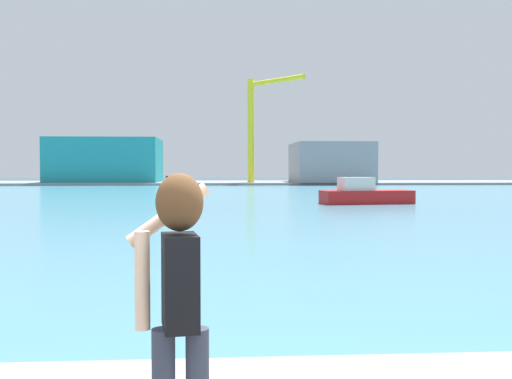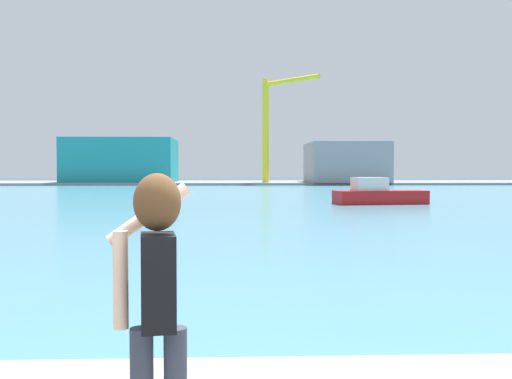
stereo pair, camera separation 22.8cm
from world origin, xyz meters
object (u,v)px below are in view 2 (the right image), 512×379
object	(u,v)px
person_photographer	(156,287)
warehouse_left	(122,160)
warehouse_right	(346,163)
boat_moored	(378,195)
port_crane	(272,119)

from	to	relation	value
person_photographer	warehouse_left	world-z (taller)	warehouse_left
person_photographer	warehouse_right	bearing A→B (deg)	-20.28
boat_moored	warehouse_right	xyz separation A→B (m)	(7.95, 52.40, 2.75)
warehouse_left	port_crane	bearing A→B (deg)	-14.48
person_photographer	boat_moored	distance (m)	37.29
boat_moored	warehouse_right	distance (m)	53.07
boat_moored	warehouse_right	bearing A→B (deg)	73.24
person_photographer	boat_moored	size ratio (longest dim) A/B	0.27
warehouse_right	warehouse_left	bearing A→B (deg)	176.25
person_photographer	warehouse_left	size ratio (longest dim) A/B	0.11
person_photographer	port_crane	size ratio (longest dim) A/B	0.11
person_photographer	boat_moored	world-z (taller)	person_photographer
boat_moored	warehouse_right	size ratio (longest dim) A/B	0.48
boat_moored	warehouse_left	bearing A→B (deg)	108.19
warehouse_right	boat_moored	bearing A→B (deg)	-98.63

